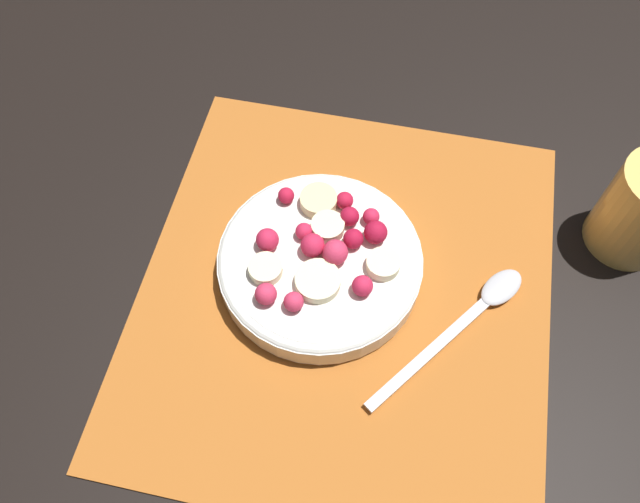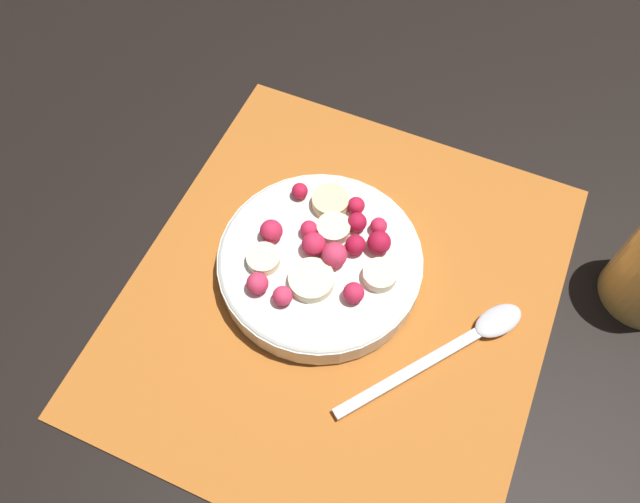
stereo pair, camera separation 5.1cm
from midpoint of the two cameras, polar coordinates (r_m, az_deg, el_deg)
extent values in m
plane|color=black|center=(0.54, -0.43, -3.93)|extent=(3.00, 3.00, 0.00)
cube|color=#B26023|center=(0.53, -0.43, -3.79)|extent=(0.38, 0.35, 0.01)
cylinder|color=silver|center=(0.53, -2.75, -1.36)|extent=(0.17, 0.17, 0.02)
torus|color=silver|center=(0.52, -2.79, -0.95)|extent=(0.17, 0.17, 0.01)
cylinder|color=white|center=(0.52, -2.81, -0.71)|extent=(0.16, 0.16, 0.00)
cylinder|color=#F4EAB7|center=(0.50, -3.11, -2.99)|extent=(0.04, 0.04, 0.01)
cylinder|color=#F4EAB7|center=(0.53, -2.07, 2.01)|extent=(0.03, 0.03, 0.01)
cylinder|color=#F4EAB7|center=(0.51, 2.95, -1.42)|extent=(0.03, 0.03, 0.01)
cylinder|color=beige|center=(0.54, -2.84, 4.44)|extent=(0.04, 0.04, 0.01)
cylinder|color=#F4EAB7|center=(0.51, -7.86, -1.86)|extent=(0.03, 0.03, 0.01)
sphere|color=#DB3356|center=(0.51, -1.47, -0.32)|extent=(0.02, 0.02, 0.02)
sphere|color=#D12347|center=(0.51, -3.54, 0.32)|extent=(0.02, 0.02, 0.02)
sphere|color=#D12347|center=(0.52, -7.65, 0.83)|extent=(0.02, 0.02, 0.02)
sphere|color=#DB3356|center=(0.50, -7.93, -4.14)|extent=(0.02, 0.02, 0.02)
sphere|color=#D12347|center=(0.50, 0.97, -3.42)|extent=(0.02, 0.02, 0.02)
sphere|color=red|center=(0.54, -5.82, 4.90)|extent=(0.01, 0.01, 0.01)
sphere|color=#D12347|center=(0.52, -4.27, 1.61)|extent=(0.01, 0.01, 0.01)
sphere|color=#B21433|center=(0.53, -0.05, 2.99)|extent=(0.02, 0.02, 0.02)
sphere|color=#DB3356|center=(0.49, -5.41, -4.87)|extent=(0.02, 0.02, 0.02)
sphere|color=red|center=(0.54, -0.45, 4.47)|extent=(0.02, 0.02, 0.02)
sphere|color=#B21433|center=(0.52, 0.32, 0.92)|extent=(0.02, 0.02, 0.02)
sphere|color=#B21433|center=(0.52, 2.31, 1.52)|extent=(0.02, 0.02, 0.02)
sphere|color=#D12347|center=(0.53, 1.96, 2.99)|extent=(0.01, 0.01, 0.01)
cube|color=silver|center=(0.51, 7.11, -9.48)|extent=(0.11, 0.09, 0.00)
ellipsoid|color=silver|center=(0.54, 13.70, -3.44)|extent=(0.05, 0.05, 0.01)
camera|label=1|loc=(0.03, -92.87, -5.04)|focal=35.00mm
camera|label=2|loc=(0.03, 87.13, 5.04)|focal=35.00mm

